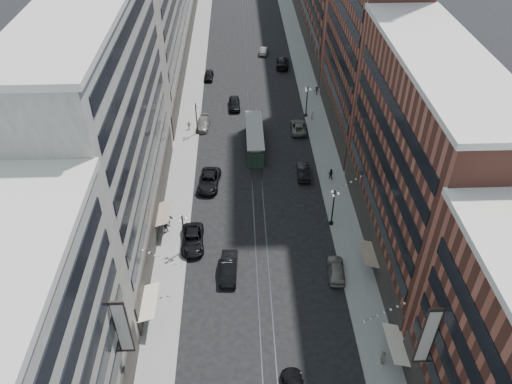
{
  "coord_description": "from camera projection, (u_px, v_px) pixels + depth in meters",
  "views": [
    {
      "loc": [
        -2.32,
        -15.57,
        43.24
      ],
      "look_at": [
        -0.47,
        32.87,
        5.0
      ],
      "focal_mm": 35.0,
      "sensor_mm": 36.0,
      "label": 1
    }
  ],
  "objects": [
    {
      "name": "car_7",
      "position": [
        209.0,
        181.0,
        70.47
      ],
      "size": [
        3.44,
        6.35,
        1.69
      ],
      "primitive_type": "imported",
      "rotation": [
        0.0,
        0.0,
        -0.11
      ],
      "color": "black",
      "rests_on": "ground"
    },
    {
      "name": "car_4",
      "position": [
        336.0,
        270.0,
        57.22
      ],
      "size": [
        2.32,
        4.85,
        1.6
      ],
      "primitive_type": "imported",
      "rotation": [
        0.0,
        0.0,
        3.05
      ],
      "color": "slate",
      "rests_on": "ground"
    },
    {
      "name": "pedestrian_2",
      "position": [
        166.0,
        227.0,
        62.6
      ],
      "size": [
        1.0,
        0.8,
        1.81
      ],
      "primitive_type": "imported",
      "rotation": [
        0.0,
        0.0,
        0.42
      ],
      "color": "black",
      "rests_on": "sidewalk_west"
    },
    {
      "name": "car_5",
      "position": [
        229.0,
        268.0,
        57.29
      ],
      "size": [
        2.13,
        5.46,
        1.77
      ],
      "primitive_type": "imported",
      "rotation": [
        0.0,
        0.0,
        -0.05
      ],
      "color": "black",
      "rests_on": "ground"
    },
    {
      "name": "sidewalk_west",
      "position": [
        192.0,
        92.0,
        93.61
      ],
      "size": [
        4.0,
        180.0,
        0.15
      ],
      "primitive_type": "cube",
      "color": "gray",
      "rests_on": "ground"
    },
    {
      "name": "pedestrian_4",
      "position": [
        383.0,
        357.0,
        47.93
      ],
      "size": [
        0.58,
        1.14,
        1.89
      ],
      "primitive_type": "imported",
      "rotation": [
        0.0,
        0.0,
        1.5
      ],
      "color": "#A59E89",
      "rests_on": "sidewalk_east"
    },
    {
      "name": "car_14",
      "position": [
        264.0,
        51.0,
        107.34
      ],
      "size": [
        2.0,
        4.36,
        1.39
      ],
      "primitive_type": "imported",
      "rotation": [
        0.0,
        0.0,
        3.01
      ],
      "color": "slate",
      "rests_on": "ground"
    },
    {
      "name": "lamppost_sw_far",
      "position": [
        184.0,
        232.0,
        58.84
      ],
      "size": [
        1.03,
        1.14,
        5.52
      ],
      "color": "black",
      "rests_on": "sidewalk_west"
    },
    {
      "name": "car_9",
      "position": [
        209.0,
        75.0,
        97.63
      ],
      "size": [
        1.85,
        4.3,
        1.45
      ],
      "primitive_type": "imported",
      "rotation": [
        0.0,
        0.0,
        -0.03
      ],
      "color": "black",
      "rests_on": "ground"
    },
    {
      "name": "car_8",
      "position": [
        203.0,
        124.0,
        83.17
      ],
      "size": [
        2.33,
        4.97,
        1.4
      ],
      "primitive_type": "imported",
      "rotation": [
        0.0,
        0.0,
        -0.08
      ],
      "color": "slate",
      "rests_on": "ground"
    },
    {
      "name": "pedestrian_8",
      "position": [
        312.0,
        116.0,
        84.49
      ],
      "size": [
        0.81,
        0.79,
        1.88
      ],
      "primitive_type": "imported",
      "rotation": [
        0.0,
        0.0,
        3.85
      ],
      "color": "beige",
      "rests_on": "sidewalk_east"
    },
    {
      "name": "sidewalk_east",
      "position": [
        309.0,
        90.0,
        94.27
      ],
      "size": [
        4.0,
        180.0,
        0.15
      ],
      "primitive_type": "cube",
      "color": "gray",
      "rests_on": "ground"
    },
    {
      "name": "car_12",
      "position": [
        282.0,
        62.0,
        102.05
      ],
      "size": [
        3.08,
        6.3,
        1.76
      ],
      "primitive_type": "imported",
      "rotation": [
        0.0,
        0.0,
        3.04
      ],
      "color": "black",
      "rests_on": "ground"
    },
    {
      "name": "lamppost_se_mid",
      "position": [
        307.0,
        101.0,
        84.5
      ],
      "size": [
        1.03,
        1.14,
        5.52
      ],
      "color": "black",
      "rests_on": "sidewalk_east"
    },
    {
      "name": "rail_east",
      "position": [
        255.0,
        91.0,
        94.0
      ],
      "size": [
        0.12,
        180.0,
        0.02
      ],
      "primitive_type": "cube",
      "color": "#2D2D33",
      "rests_on": "ground"
    },
    {
      "name": "streetcar",
      "position": [
        255.0,
        139.0,
        77.9
      ],
      "size": [
        2.6,
        11.76,
        3.25
      ],
      "color": "#243929",
      "rests_on": "ground"
    },
    {
      "name": "rail_west",
      "position": [
        247.0,
        91.0,
        93.96
      ],
      "size": [
        0.12,
        180.0,
        0.02
      ],
      "primitive_type": "cube",
      "color": "#2D2D33",
      "rests_on": "ground"
    },
    {
      "name": "ground",
      "position": [
        253.0,
        118.0,
        86.14
      ],
      "size": [
        220.0,
        220.0,
        0.0
      ],
      "primitive_type": "plane",
      "color": "black",
      "rests_on": "ground"
    },
    {
      "name": "pedestrian_7",
      "position": [
        331.0,
        174.0,
        71.55
      ],
      "size": [
        0.91,
        0.78,
        1.65
      ],
      "primitive_type": "imported",
      "rotation": [
        0.0,
        0.0,
        2.61
      ],
      "color": "black",
      "rests_on": "sidewalk_east"
    },
    {
      "name": "car_13",
      "position": [
        234.0,
        104.0,
        88.36
      ],
      "size": [
        2.12,
        4.95,
        1.67
      ],
      "primitive_type": "imported",
      "rotation": [
        0.0,
        0.0,
        0.03
      ],
      "color": "black",
      "rests_on": "ground"
    },
    {
      "name": "lamppost_se_far",
      "position": [
        333.0,
        206.0,
        62.53
      ],
      "size": [
        1.03,
        1.14,
        5.52
      ],
      "color": "black",
      "rests_on": "sidewalk_east"
    },
    {
      "name": "car_11",
      "position": [
        299.0,
        127.0,
        82.25
      ],
      "size": [
        2.67,
        5.41,
        1.48
      ],
      "primitive_type": "imported",
      "rotation": [
        0.0,
        0.0,
        3.1
      ],
      "color": "#626157",
      "rests_on": "ground"
    },
    {
      "name": "pedestrian_9",
      "position": [
        317.0,
        91.0,
        91.95
      ],
      "size": [
        1.08,
        0.47,
        1.66
      ],
      "primitive_type": "imported",
      "rotation": [
        0.0,
        0.0,
        -0.03
      ],
      "color": "black",
      "rests_on": "sidewalk_east"
    },
    {
      "name": "pedestrian_5",
      "position": [
        167.0,
        217.0,
        63.96
      ],
      "size": [
        1.8,
        0.94,
        1.86
      ],
      "primitive_type": "imported",
      "rotation": [
        0.0,
        0.0,
        -0.27
      ],
      "color": "black",
      "rests_on": "sidewalk_west"
    },
    {
      "name": "lamppost_sw_mid",
      "position": [
        196.0,
        117.0,
        80.02
      ],
      "size": [
        1.03,
        1.14,
        5.52
      ],
      "color": "black",
      "rests_on": "sidewalk_west"
    },
    {
      "name": "building_west_mid",
      "position": [
        108.0,
        132.0,
        55.77
      ],
      "size": [
        8.0,
        36.0,
        28.0
      ],
      "primitive_type": "cube",
      "color": "#A39D90",
      "rests_on": "ground"
    },
    {
      "name": "pedestrian_6",
      "position": [
        189.0,
        125.0,
        82.38
      ],
      "size": [
        0.96,
        0.6,
        1.51
      ],
      "primitive_type": "imported",
      "rotation": [
        0.0,
        0.0,
        3.38
      ],
      "color": "beige",
      "rests_on": "sidewalk_west"
    },
    {
      "name": "building_east_mid",
      "position": [
        418.0,
        165.0,
        54.11
      ],
      "size": [
        8.0,
        30.0,
        24.0
      ],
      "primitive_type": "cube",
      "color": "brown",
      "rests_on": "ground"
    },
    {
      "name": "car_2",
      "position": [
        193.0,
        240.0,
        61.08
      ],
      "size": [
        2.99,
        5.99,
        1.63
      ],
      "primitive_type": "imported",
      "rotation": [
        0.0,
        0.0,
        0.05
      ],
      "color": "black",
      "rests_on": "ground"
    },
    {
      "name": "car_10",
      "position": [
        303.0,
        171.0,
        72.33
      ],
      "size": [
        1.91,
        4.96,
        1.61
      ],
      "primitive_type": "imported",
      "rotation": [
        0.0,
        0.0,
        3.1
      ],
      "color": "black",
      "rests_on": "ground"
    }
  ]
}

